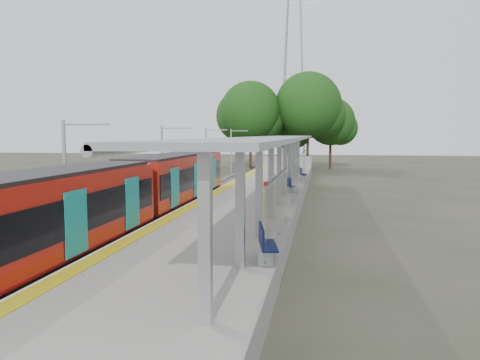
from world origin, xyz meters
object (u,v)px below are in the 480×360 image
Objects in this scene: bench_mid at (289,184)px; bench_far at (302,173)px; train at (128,194)px; litter_bin at (279,185)px; bench_near at (265,242)px; info_pillar_near at (267,201)px; info_pillar_far at (279,172)px.

bench_mid is 0.93× the size of bench_far.
train is 30.82× the size of litter_bin.
bench_near is 17.01m from bench_mid.
train is at bearing -144.68° from bench_mid.
bench_near reaches higher than bench_mid.
info_pillar_far reaches higher than info_pillar_near.
litter_bin is (5.98, 10.44, -0.60)m from train.
train is at bearing -95.69° from info_pillar_far.
train is 9.53m from bench_near.
litter_bin is at bearing 176.84° from bench_mid.
train reaches higher than litter_bin.
bench_mid is at bearing -102.87° from bench_far.
bench_near is (7.11, -6.33, -0.49)m from train.
bench_far reaches higher than litter_bin.
info_pillar_near is at bearing -88.28° from litter_bin.
bench_far reaches higher than bench_mid.
bench_near is 1.13× the size of bench_mid.
bench_near is at bearing -99.59° from bench_far.
info_pillar_near is 9.14m from litter_bin.
bench_far is at bearing 78.27° from bench_near.
bench_near reaches higher than litter_bin.
bench_near is at bearing -86.18° from litter_bin.
bench_far is at bearing 63.29° from info_pillar_near.
bench_mid is at bearing 19.70° from litter_bin.
train is 20.48m from bench_far.
train reaches higher than info_pillar_far.
info_pillar_near is at bearing -102.31° from bench_far.
train is 16.86× the size of bench_near.
info_pillar_far is at bearing 73.97° from train.
bench_mid is at bearing 58.18° from train.
info_pillar_near is (-0.85, -17.89, 0.16)m from bench_far.
litter_bin is at bearing -106.91° from bench_far.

